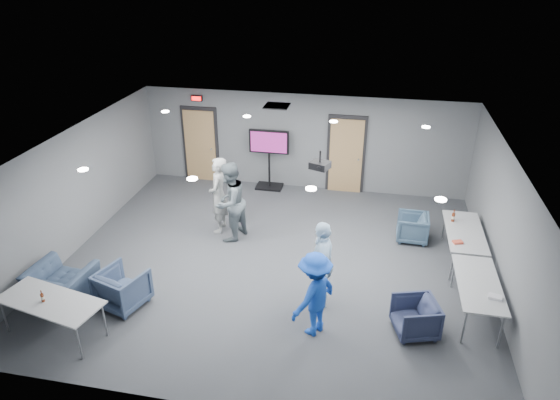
% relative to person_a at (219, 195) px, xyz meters
% --- Properties ---
extents(floor, '(9.00, 9.00, 0.00)m').
position_rel_person_a_xyz_m(floor, '(1.56, -1.12, -0.94)').
color(floor, '#3A3D42').
rests_on(floor, ground).
extents(ceiling, '(9.00, 9.00, 0.00)m').
position_rel_person_a_xyz_m(ceiling, '(1.56, -1.12, 1.76)').
color(ceiling, silver).
rests_on(ceiling, wall_back).
extents(wall_back, '(9.00, 0.02, 2.70)m').
position_rel_person_a_xyz_m(wall_back, '(1.56, 2.88, 0.41)').
color(wall_back, slate).
rests_on(wall_back, floor).
extents(wall_front, '(9.00, 0.02, 2.70)m').
position_rel_person_a_xyz_m(wall_front, '(1.56, -5.12, 0.41)').
color(wall_front, slate).
rests_on(wall_front, floor).
extents(wall_left, '(0.02, 8.00, 2.70)m').
position_rel_person_a_xyz_m(wall_left, '(-2.94, -1.12, 0.41)').
color(wall_left, slate).
rests_on(wall_left, floor).
extents(wall_right, '(0.02, 8.00, 2.70)m').
position_rel_person_a_xyz_m(wall_right, '(6.06, -1.12, 0.41)').
color(wall_right, slate).
rests_on(wall_right, floor).
extents(door_left, '(1.06, 0.17, 2.24)m').
position_rel_person_a_xyz_m(door_left, '(-1.44, 2.83, 0.13)').
color(door_left, black).
rests_on(door_left, wall_back).
extents(door_right, '(1.06, 0.17, 2.24)m').
position_rel_person_a_xyz_m(door_right, '(2.76, 2.83, 0.13)').
color(door_right, black).
rests_on(door_right, wall_back).
extents(exit_sign, '(0.32, 0.08, 0.16)m').
position_rel_person_a_xyz_m(exit_sign, '(-1.44, 2.81, 1.51)').
color(exit_sign, black).
rests_on(exit_sign, wall_back).
extents(hvac_diffuser, '(0.60, 0.60, 0.03)m').
position_rel_person_a_xyz_m(hvac_diffuser, '(1.06, 1.68, 1.75)').
color(hvac_diffuser, black).
rests_on(hvac_diffuser, ceiling).
extents(downlights, '(6.18, 3.78, 0.02)m').
position_rel_person_a_xyz_m(downlights, '(1.56, -1.12, 1.75)').
color(downlights, white).
rests_on(downlights, ceiling).
extents(person_a, '(0.50, 0.71, 1.87)m').
position_rel_person_a_xyz_m(person_a, '(0.00, 0.00, 0.00)').
color(person_a, '#A0A2A0').
rests_on(person_a, floor).
extents(person_b, '(0.98, 1.11, 1.90)m').
position_rel_person_a_xyz_m(person_b, '(0.36, -0.31, 0.01)').
color(person_b, slate).
rests_on(person_b, floor).
extents(person_c, '(0.64, 1.10, 1.76)m').
position_rel_person_a_xyz_m(person_c, '(2.74, -2.33, -0.05)').
color(person_c, '#C6E5FF').
rests_on(person_c, floor).
extents(person_d, '(1.05, 1.19, 1.60)m').
position_rel_person_a_xyz_m(person_d, '(2.71, -3.16, -0.14)').
color(person_d, blue).
rests_on(person_d, floor).
extents(chair_right_a, '(0.73, 0.71, 0.65)m').
position_rel_person_a_xyz_m(chair_right_a, '(4.53, 0.43, -0.61)').
color(chair_right_a, '#394F63').
rests_on(chair_right_a, floor).
extents(chair_right_c, '(0.90, 0.89, 0.66)m').
position_rel_person_a_xyz_m(chair_right_c, '(4.46, -2.85, -0.60)').
color(chair_right_c, '#313855').
rests_on(chair_right_c, floor).
extents(chair_front_a, '(1.03, 1.04, 0.76)m').
position_rel_person_a_xyz_m(chair_front_a, '(-0.94, -3.12, -0.56)').
color(chair_front_a, '#3C4C68').
rests_on(chair_front_a, floor).
extents(chair_front_b, '(1.21, 1.08, 0.73)m').
position_rel_person_a_xyz_m(chair_front_b, '(-2.14, -3.22, -0.57)').
color(chair_front_b, '#334359').
rests_on(chair_front_b, floor).
extents(table_right_a, '(0.77, 1.84, 0.73)m').
position_rel_person_a_xyz_m(table_right_a, '(5.56, -0.25, -0.25)').
color(table_right_a, '#A5A8AA').
rests_on(table_right_a, floor).
extents(table_right_b, '(0.75, 1.81, 0.73)m').
position_rel_person_a_xyz_m(table_right_b, '(5.56, -2.15, -0.25)').
color(table_right_b, '#A5A8AA').
rests_on(table_right_b, floor).
extents(table_front_left, '(1.97, 1.14, 0.73)m').
position_rel_person_a_xyz_m(table_front_left, '(-1.73, -4.12, -0.25)').
color(table_front_left, '#A5A8AA').
rests_on(table_front_left, floor).
extents(bottle_front, '(0.06, 0.06, 0.23)m').
position_rel_person_a_xyz_m(bottle_front, '(-1.81, -4.17, -0.12)').
color(bottle_front, '#632611').
rests_on(bottle_front, table_front_left).
extents(bottle_right, '(0.07, 0.07, 0.28)m').
position_rel_person_a_xyz_m(bottle_right, '(5.35, 0.15, -0.10)').
color(bottle_right, '#632611').
rests_on(bottle_right, table_right_a).
extents(snack_box, '(0.23, 0.19, 0.04)m').
position_rel_person_a_xyz_m(snack_box, '(5.35, -0.79, -0.18)').
color(snack_box, '#D24C34').
rests_on(snack_box, table_right_a).
extents(wrapper, '(0.25, 0.20, 0.05)m').
position_rel_person_a_xyz_m(wrapper, '(5.77, -2.57, -0.18)').
color(wrapper, silver).
rests_on(wrapper, table_right_b).
extents(tv_stand, '(1.12, 0.53, 1.72)m').
position_rel_person_a_xyz_m(tv_stand, '(0.65, 2.63, 0.04)').
color(tv_stand, black).
rests_on(tv_stand, floor).
extents(projector, '(0.43, 0.40, 0.36)m').
position_rel_person_a_xyz_m(projector, '(2.51, -1.23, 1.47)').
color(projector, black).
rests_on(projector, ceiling).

